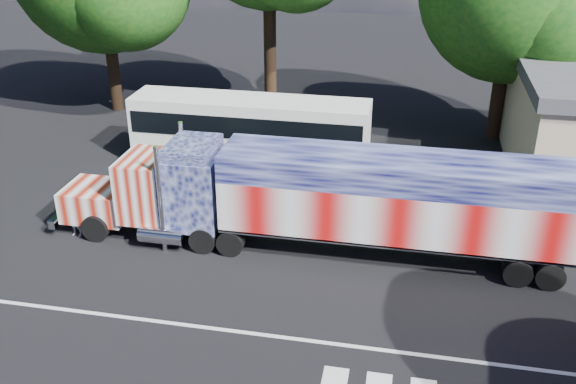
# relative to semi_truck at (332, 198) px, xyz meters

# --- Properties ---
(ground) EXTENTS (100.00, 100.00, 0.00)m
(ground) POSITION_rel_semi_truck_xyz_m (-1.74, -2.33, -2.14)
(ground) COLOR black
(lane_markings) EXTENTS (30.00, 2.67, 0.01)m
(lane_markings) POSITION_rel_semi_truck_xyz_m (-0.03, -6.10, -2.13)
(lane_markings) COLOR silver
(lane_markings) RESTS_ON ground
(semi_truck) EXTENTS (19.48, 3.08, 4.15)m
(semi_truck) POSITION_rel_semi_truck_xyz_m (0.00, 0.00, 0.00)
(semi_truck) COLOR black
(semi_truck) RESTS_ON ground
(coach_bus) EXTENTS (11.22, 2.61, 3.26)m
(coach_bus) POSITION_rel_semi_truck_xyz_m (-4.86, 7.23, -0.45)
(coach_bus) COLOR white
(coach_bus) RESTS_ON ground
(woman) EXTENTS (0.67, 0.50, 1.66)m
(woman) POSITION_rel_semi_truck_xyz_m (-9.73, -0.83, -1.31)
(woman) COLOR slate
(woman) RESTS_ON ground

